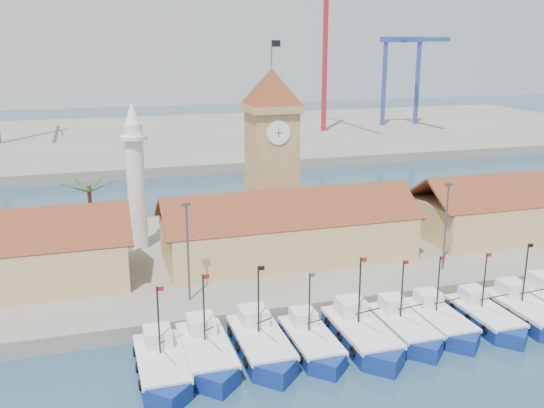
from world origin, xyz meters
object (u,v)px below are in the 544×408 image
object	(u,v)px
clock_tower	(272,152)
boat_5	(405,329)
minaret	(136,176)
boat_0	(162,368)

from	to	relation	value
clock_tower	boat_5	bearing A→B (deg)	-79.19
clock_tower	minaret	bearing A→B (deg)	172.39
boat_0	minaret	xyz separation A→B (m)	(0.73, 25.95, 8.98)
boat_0	minaret	world-z (taller)	minaret
boat_5	clock_tower	world-z (taller)	clock_tower
boat_0	clock_tower	distance (m)	30.77
boat_0	boat_5	world-z (taller)	boat_0
boat_0	clock_tower	xyz separation A→B (m)	(15.73, 23.95, 11.21)
boat_5	boat_0	bearing A→B (deg)	-178.78
boat_0	boat_5	distance (m)	20.23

